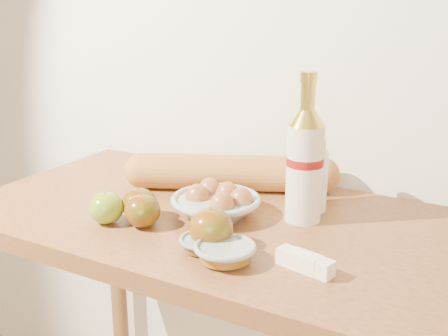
{
  "coord_description": "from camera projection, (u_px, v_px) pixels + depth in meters",
  "views": [
    {
      "loc": [
        0.54,
        0.2,
        1.36
      ],
      "look_at": [
        0.0,
        1.15,
        1.02
      ],
      "focal_mm": 45.0,
      "sensor_mm": 36.0,
      "label": 1
    }
  ],
  "objects": [
    {
      "name": "back_wall",
      "position": [
        297.0,
        20.0,
        1.36
      ],
      "size": [
        3.5,
        0.02,
        2.6
      ],
      "primitive_type": "cube",
      "color": "#EEE4CF",
      "rests_on": "ground"
    },
    {
      "name": "table",
      "position": [
        231.0,
        269.0,
        1.24
      ],
      "size": [
        1.2,
        0.6,
        0.9
      ],
      "color": "#945B2F",
      "rests_on": "ground"
    },
    {
      "name": "bourbon_bottle",
      "position": [
        305.0,
        162.0,
        1.16
      ],
      "size": [
        0.1,
        0.1,
        0.31
      ],
      "rotation": [
        0.0,
        0.0,
        0.29
      ],
      "color": "beige",
      "rests_on": "table"
    },
    {
      "name": "cream_bottle",
      "position": [
        309.0,
        176.0,
        1.23
      ],
      "size": [
        0.09,
        0.09,
        0.17
      ],
      "rotation": [
        0.0,
        0.0,
        -0.05
      ],
      "color": "white",
      "rests_on": "table"
    },
    {
      "name": "egg_bowl",
      "position": [
        217.0,
        203.0,
        1.21
      ],
      "size": [
        0.24,
        0.24,
        0.07
      ],
      "rotation": [
        0.0,
        0.0,
        -0.25
      ],
      "color": "#99A7A2",
      "rests_on": "table"
    },
    {
      "name": "baguette",
      "position": [
        231.0,
        173.0,
        1.36
      ],
      "size": [
        0.51,
        0.3,
        0.09
      ],
      "rotation": [
        0.0,
        0.0,
        0.43
      ],
      "color": "#C7883C",
      "rests_on": "table"
    },
    {
      "name": "apple_yellowgreen",
      "position": [
        106.0,
        208.0,
        1.17
      ],
      "size": [
        0.09,
        0.09,
        0.07
      ],
      "rotation": [
        0.0,
        0.0,
        0.32
      ],
      "color": "#A19C20",
      "rests_on": "table"
    },
    {
      "name": "apple_redgreen_front",
      "position": [
        142.0,
        211.0,
        1.15
      ],
      "size": [
        0.08,
        0.08,
        0.07
      ],
      "rotation": [
        0.0,
        0.0,
        -0.07
      ],
      "color": "maroon",
      "rests_on": "table"
    },
    {
      "name": "apple_redgreen_right",
      "position": [
        211.0,
        228.0,
        1.06
      ],
      "size": [
        0.09,
        0.09,
        0.08
      ],
      "rotation": [
        0.0,
        0.0,
        -0.02
      ],
      "color": "#990F08",
      "rests_on": "table"
    },
    {
      "name": "sugar_bowl",
      "position": [
        204.0,
        243.0,
        1.05
      ],
      "size": [
        0.11,
        0.11,
        0.03
      ],
      "rotation": [
        0.0,
        0.0,
        0.16
      ],
      "color": "gray",
      "rests_on": "table"
    },
    {
      "name": "syrup_bowl",
      "position": [
        225.0,
        252.0,
        1.01
      ],
      "size": [
        0.15,
        0.15,
        0.03
      ],
      "rotation": [
        0.0,
        0.0,
        -0.38
      ],
      "color": "gray",
      "rests_on": "table"
    },
    {
      "name": "butter_stick",
      "position": [
        305.0,
        262.0,
        0.97
      ],
      "size": [
        0.11,
        0.05,
        0.03
      ],
      "rotation": [
        0.0,
        0.0,
        -0.22
      ],
      "color": "#FFF9C5",
      "rests_on": "table"
    },
    {
      "name": "apple_extra",
      "position": [
        139.0,
        204.0,
        1.19
      ],
      "size": [
        0.08,
        0.08,
        0.07
      ],
      "rotation": [
        0.0,
        0.0,
        -0.07
      ],
      "color": "maroon",
      "rests_on": "table"
    }
  ]
}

